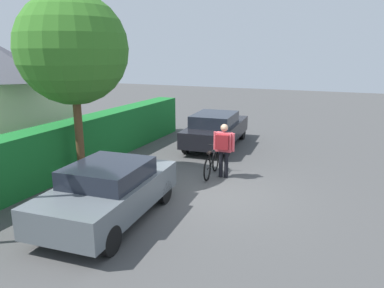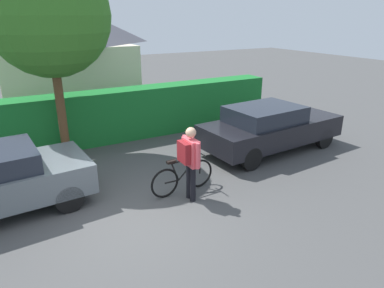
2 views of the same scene
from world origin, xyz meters
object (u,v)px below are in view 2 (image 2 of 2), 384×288
(person_rider, at_px, (190,157))
(tree_kerbside, at_px, (48,16))
(parked_car_far, at_px, (270,127))
(bicycle, at_px, (183,177))

(person_rider, height_order, tree_kerbside, tree_kerbside)
(parked_car_far, distance_m, bicycle, 3.79)
(bicycle, xyz_separation_m, tree_kerbside, (-2.00, 3.52, 3.55))
(parked_car_far, distance_m, tree_kerbside, 6.87)
(parked_car_far, xyz_separation_m, tree_kerbside, (-5.60, 2.40, 3.18))
(person_rider, bearing_deg, bicycle, 84.45)
(parked_car_far, xyz_separation_m, bicycle, (-3.60, -1.12, -0.36))
(bicycle, distance_m, person_rider, 0.77)
(bicycle, height_order, person_rider, person_rider)
(parked_car_far, xyz_separation_m, person_rider, (-3.64, -1.52, 0.30))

